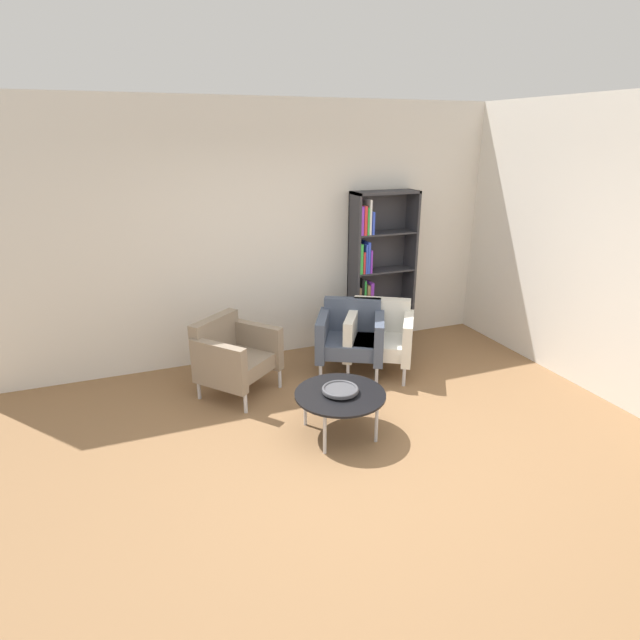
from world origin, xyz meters
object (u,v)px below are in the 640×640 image
coffee_table_low (340,396)px  armchair_by_bookshelf (233,355)px  decorative_bowl (340,390)px  bookshelf_tall (375,274)px  armchair_near_window (351,336)px  armchair_corner_red (380,335)px

coffee_table_low → armchair_by_bookshelf: (-0.70, 1.12, 0.04)m
coffee_table_low → armchair_by_bookshelf: bearing=121.8°
decorative_bowl → armchair_by_bookshelf: size_ratio=0.34×
coffee_table_low → bookshelf_tall: bearing=55.5°
bookshelf_tall → armchair_near_window: bearing=-133.6°
armchair_near_window → armchair_corner_red: bearing=7.5°
bookshelf_tall → coffee_table_low: bearing=-124.5°
bookshelf_tall → armchair_corner_red: size_ratio=2.02×
decorative_bowl → armchair_by_bookshelf: (-0.70, 1.12, -0.02)m
armchair_near_window → bookshelf_tall: bearing=74.2°
armchair_near_window → armchair_corner_red: same height
armchair_by_bookshelf → armchair_near_window: bearing=-37.9°
bookshelf_tall → coffee_table_low: size_ratio=2.37×
bookshelf_tall → coffee_table_low: (-1.24, -1.80, -0.53)m
armchair_near_window → armchair_by_bookshelf: bearing=-150.2°
armchair_corner_red → decorative_bowl: bearing=-99.3°
coffee_table_low → armchair_near_window: 1.33m
armchair_near_window → decorative_bowl: bearing=-90.7°
bookshelf_tall → decorative_bowl: 2.23m
armchair_by_bookshelf → bookshelf_tall: bearing=-20.6°
bookshelf_tall → coffee_table_low: bookshelf_tall is taller
armchair_near_window → armchair_by_bookshelf: (-1.33, -0.04, 0.00)m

